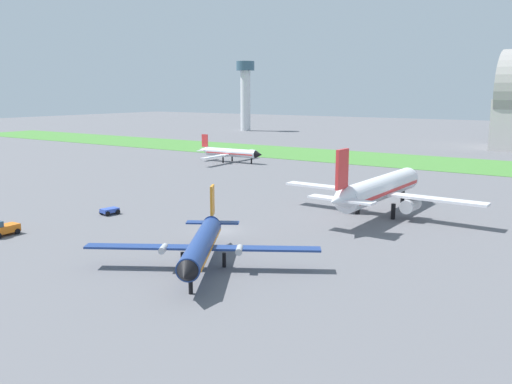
# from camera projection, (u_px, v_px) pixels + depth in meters

# --- Properties ---
(ground_plane) EXTENTS (600.00, 600.00, 0.00)m
(ground_plane) POSITION_uv_depth(u_px,v_px,m) (220.00, 231.00, 68.57)
(ground_plane) COLOR slate
(grass_taxiway_strip) EXTENTS (360.00, 28.00, 0.08)m
(grass_taxiway_strip) POSITION_uv_depth(u_px,v_px,m) (419.00, 162.00, 135.42)
(grass_taxiway_strip) COLOR #478438
(grass_taxiway_strip) RESTS_ON ground_plane
(airplane_taxiing_turboprop) EXTENTS (18.91, 22.10, 6.62)m
(airplane_taxiing_turboprop) POSITION_uv_depth(u_px,v_px,m) (230.00, 152.00, 134.76)
(airplane_taxiing_turboprop) COLOR silver
(airplane_taxiing_turboprop) RESTS_ON ground_plane
(airplane_foreground_turboprop) EXTENTS (20.83, 18.17, 7.00)m
(airplane_foreground_turboprop) POSITION_uv_depth(u_px,v_px,m) (202.00, 244.00, 53.40)
(airplane_foreground_turboprop) COLOR navy
(airplane_foreground_turboprop) RESTS_ON ground_plane
(airplane_midfield_jet) EXTENTS (29.55, 28.96, 10.45)m
(airplane_midfield_jet) POSITION_uv_depth(u_px,v_px,m) (379.00, 189.00, 76.47)
(airplane_midfield_jet) COLOR white
(airplane_midfield_jet) RESTS_ON ground_plane
(baggage_cart_near_gate) EXTENTS (2.09, 2.62, 0.90)m
(baggage_cart_near_gate) POSITION_uv_depth(u_px,v_px,m) (110.00, 211.00, 77.57)
(baggage_cart_near_gate) COLOR #334FB2
(baggage_cart_near_gate) RESTS_ON ground_plane
(pushback_tug_midfield) EXTENTS (2.12, 3.64, 1.95)m
(pushback_tug_midfield) POSITION_uv_depth(u_px,v_px,m) (2.00, 228.00, 66.06)
(pushback_tug_midfield) COLOR orange
(pushback_tug_midfield) RESTS_ON ground_plane
(control_tower) EXTENTS (8.00, 8.00, 30.39)m
(control_tower) POSITION_uv_depth(u_px,v_px,m) (245.00, 89.00, 240.29)
(control_tower) COLOR silver
(control_tower) RESTS_ON ground_plane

